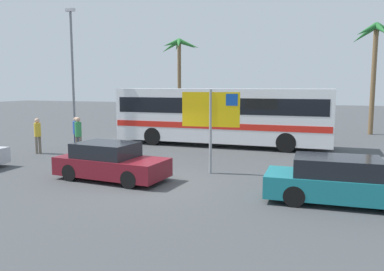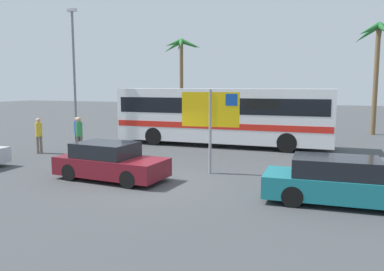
# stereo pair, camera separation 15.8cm
# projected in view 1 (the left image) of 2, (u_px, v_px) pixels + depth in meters

# --- Properties ---
(ground) EXTENTS (120.00, 120.00, 0.00)m
(ground) POSITION_uv_depth(u_px,v_px,m) (149.00, 183.00, 13.37)
(ground) COLOR #424447
(bus_front_coach) EXTENTS (11.86, 2.48, 3.17)m
(bus_front_coach) POSITION_uv_depth(u_px,v_px,m) (221.00, 114.00, 21.57)
(bus_front_coach) COLOR white
(bus_front_coach) RESTS_ON ground
(ferry_sign) EXTENTS (2.20, 0.25, 3.20)m
(ferry_sign) POSITION_uv_depth(u_px,v_px,m) (212.00, 113.00, 14.56)
(ferry_sign) COLOR gray
(ferry_sign) RESTS_ON ground
(car_teal) EXTENTS (4.56, 1.81, 1.32)m
(car_teal) POSITION_uv_depth(u_px,v_px,m) (344.00, 182.00, 11.00)
(car_teal) COLOR #19757F
(car_teal) RESTS_ON ground
(car_maroon) EXTENTS (4.12, 2.04, 1.32)m
(car_maroon) POSITION_uv_depth(u_px,v_px,m) (110.00, 162.00, 13.82)
(car_maroon) COLOR maroon
(car_maroon) RESTS_ON ground
(pedestrian_crossing_lot) EXTENTS (0.32, 0.32, 1.75)m
(pedestrian_crossing_lot) POSITION_uv_depth(u_px,v_px,m) (38.00, 133.00, 19.11)
(pedestrian_crossing_lot) COLOR #706656
(pedestrian_crossing_lot) RESTS_ON ground
(pedestrian_near_sign) EXTENTS (0.32, 0.32, 1.69)m
(pedestrian_near_sign) POSITION_uv_depth(u_px,v_px,m) (76.00, 130.00, 20.47)
(pedestrian_near_sign) COLOR #1E2347
(pedestrian_near_sign) RESTS_ON ground
(pedestrian_by_bus) EXTENTS (0.32, 0.32, 1.83)m
(pedestrian_by_bus) POSITION_uv_depth(u_px,v_px,m) (78.00, 132.00, 18.83)
(pedestrian_by_bus) COLOR #706656
(pedestrian_by_bus) RESTS_ON ground
(lamp_post_left_side) EXTENTS (0.56, 0.20, 7.66)m
(lamp_post_left_side) POSITION_uv_depth(u_px,v_px,m) (73.00, 71.00, 22.32)
(lamp_post_left_side) COLOR slate
(lamp_post_left_side) RESTS_ON ground
(palm_tree_seaside) EXTENTS (3.63, 3.54, 7.43)m
(palm_tree_seaside) POSITION_uv_depth(u_px,v_px,m) (179.00, 54.00, 33.88)
(palm_tree_seaside) COLOR brown
(palm_tree_seaside) RESTS_ON ground
(palm_tree_inland) EXTENTS (3.43, 3.80, 7.54)m
(palm_tree_inland) POSITION_uv_depth(u_px,v_px,m) (375.00, 46.00, 26.06)
(palm_tree_inland) COLOR brown
(palm_tree_inland) RESTS_ON ground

